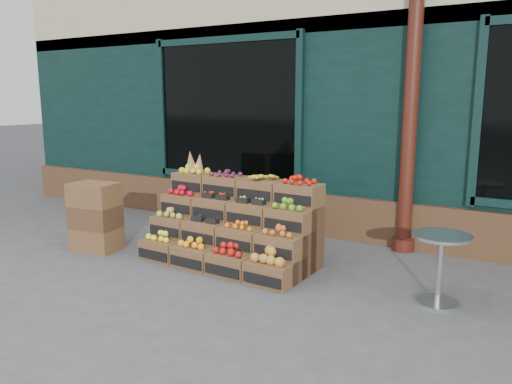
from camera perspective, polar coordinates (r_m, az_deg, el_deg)
The scene contains 6 objects.
ground at distance 5.38m, azimuth -1.98°, elevation -10.35°, with size 60.00×60.00×0.00m, color #49494C.
shop_facade at distance 9.73m, azimuth 14.76°, elevation 13.14°, with size 12.00×6.24×4.80m.
crate_display at distance 5.96m, azimuth -2.65°, elevation -4.29°, with size 2.06×1.06×1.27m.
spare_crates at distance 6.70m, azimuth -17.88°, elevation -2.70°, with size 0.63×0.47×0.87m.
bistro_table at distance 5.03m, azimuth 20.31°, elevation -7.39°, with size 0.55×0.55×0.69m.
shopkeeper at distance 8.20m, azimuth -0.63°, elevation 4.53°, with size 0.76×0.50×2.09m, color #17511B.
Camera 1 is at (2.71, -4.23, 1.94)m, focal length 35.00 mm.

